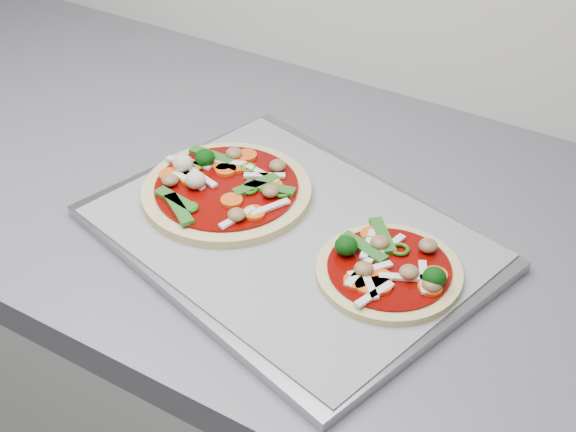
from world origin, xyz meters
The scene contains 6 objects.
base_cabinet centered at (0.00, 1.30, 0.43)m, with size 3.60×0.60×0.86m, color silver.
countertop centered at (0.00, 1.30, 0.88)m, with size 3.60×0.60×0.04m, color slate.
baking_tray centered at (0.29, 1.23, 0.91)m, with size 0.41×0.31×0.01m, color #95959A.
parchment centered at (0.29, 1.23, 0.91)m, with size 0.40×0.29×0.00m, color gray.
pizza_left centered at (0.19, 1.25, 0.92)m, with size 0.21×0.21×0.03m.
pizza_right centered at (0.41, 1.22, 0.92)m, with size 0.19×0.19×0.03m.
Camera 1 is at (0.64, 0.65, 1.46)m, focal length 50.00 mm.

